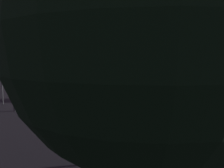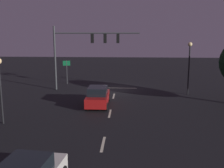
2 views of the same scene
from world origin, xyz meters
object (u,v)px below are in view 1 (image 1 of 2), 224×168
Objects in this scene: traffic_signal_assembly at (54,43)px; car_approaching at (132,102)px; route_sign at (2,79)px; tree_right_near at (143,36)px; street_lamp_right_kerb at (129,73)px; street_lamp_left_kerb at (152,59)px; tree_left_near at (204,59)px.

traffic_signal_assembly is 2.16× the size of car_approaching.
route_sign is 0.44× the size of tree_right_near.
car_approaching is at bearing -138.30° from tree_right_near.
street_lamp_right_kerb is 4.46m from tree_right_near.
traffic_signal_assembly is 1.75× the size of street_lamp_left_kerb.
street_lamp_right_kerb reaches higher than car_approaching.
tree_left_near is at bearing -176.36° from car_approaching.
traffic_signal_assembly is at bearing -109.22° from street_lamp_right_kerb.
tree_left_near is (-12.72, -0.81, 3.02)m from car_approaching.
traffic_signal_assembly is at bearing 130.02° from route_sign.
street_lamp_left_kerb reaches higher than car_approaching.
traffic_signal_assembly is 3.19× the size of route_sign.
street_lamp_right_kerb is at bearing 70.78° from traffic_signal_assembly.
street_lamp_right_kerb is (15.08, 10.06, -0.45)m from street_lamp_left_kerb.
street_lamp_left_kerb is 14.92m from route_sign.
street_lamp_left_kerb is at bearing -151.43° from car_approaching.
street_lamp_right_kerb is 0.79× the size of tree_left_near.
street_lamp_left_kerb is at bearing 159.69° from route_sign.
street_lamp_left_kerb is at bearing -146.27° from street_lamp_right_kerb.
street_lamp_left_kerb is at bearing -144.18° from tree_right_near.
tree_left_near is at bearing 133.51° from street_lamp_left_kerb.
traffic_signal_assembly is 12.55m from street_lamp_right_kerb.
street_lamp_right_kerb is at bearing -135.47° from tree_right_near.
traffic_signal_assembly is 8.05m from car_approaching.
street_lamp_left_kerb reaches higher than street_lamp_right_kerb.
tree_right_near is (22.02, 9.09, 0.42)m from tree_left_near.
street_lamp_left_kerb is 0.80× the size of tree_right_near.
traffic_signal_assembly reaches higher than tree_right_near.
traffic_signal_assembly is 2.02× the size of street_lamp_right_kerb.
route_sign is at bearing -49.98° from traffic_signal_assembly.
street_lamp_left_kerb is 22.43m from tree_right_near.
route_sign is at bearing -27.36° from tree_left_near.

